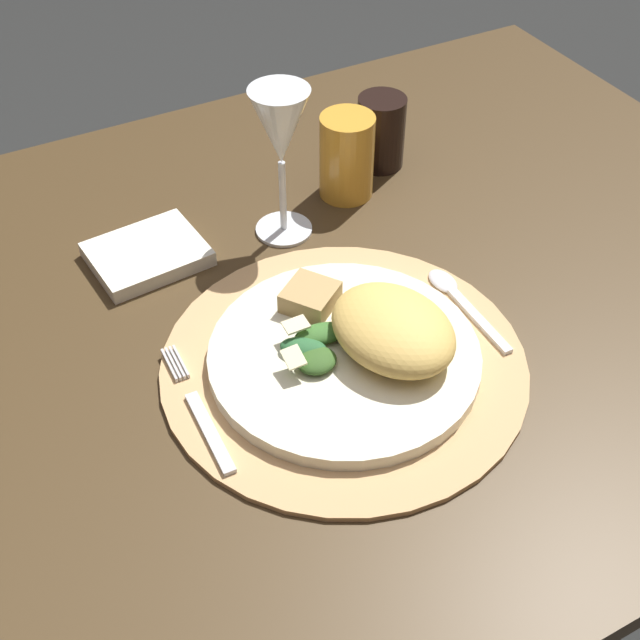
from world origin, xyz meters
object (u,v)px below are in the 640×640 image
at_px(spoon, 456,296).
at_px(wine_glass, 280,133).
at_px(dining_table, 349,360).
at_px(dark_tumbler, 381,132).
at_px(amber_tumbler, 347,156).
at_px(napkin, 147,254).
at_px(fork, 200,413).
at_px(dinner_plate, 344,356).

bearing_deg(spoon, wine_glass, 118.41).
xyz_separation_m(dining_table, dark_tumbler, (0.15, 0.19, 0.17)).
bearing_deg(amber_tumbler, wine_glass, -161.91).
distance_m(spoon, napkin, 0.34).
bearing_deg(dining_table, dark_tumbler, 51.91).
distance_m(napkin, amber_tumbler, 0.26).
xyz_separation_m(fork, wine_glass, (0.19, 0.22, 0.12)).
bearing_deg(napkin, wine_glass, -8.06).
height_order(dining_table, amber_tumbler, amber_tumbler).
distance_m(dining_table, amber_tumbler, 0.24).
bearing_deg(wine_glass, amber_tumbler, 18.09).
bearing_deg(dining_table, fork, -155.01).
height_order(napkin, amber_tumbler, amber_tumbler).
height_order(amber_tumbler, dark_tumbler, amber_tumbler).
height_order(fork, dark_tumbler, dark_tumbler).
relative_size(dinner_plate, fork, 1.58).
relative_size(spoon, wine_glass, 0.78).
xyz_separation_m(wine_glass, amber_tumbler, (0.10, 0.03, -0.08)).
bearing_deg(dark_tumbler, wine_glass, -157.80).
height_order(dining_table, dinner_plate, dinner_plate).
distance_m(dinner_plate, spoon, 0.15).
relative_size(wine_glass, dark_tumbler, 1.95).
height_order(dinner_plate, fork, dinner_plate).
bearing_deg(dark_tumbler, fork, -141.57).
distance_m(fork, dark_tumbler, 0.47).
xyz_separation_m(dinner_plate, napkin, (-0.11, 0.25, -0.00)).
xyz_separation_m(dinner_plate, dark_tumbler, (0.22, 0.29, 0.03)).
relative_size(amber_tumbler, dark_tumbler, 1.13).
xyz_separation_m(fork, spoon, (0.30, 0.02, 0.00)).
relative_size(fork, wine_glass, 0.93).
bearing_deg(dinner_plate, fork, 179.00).
distance_m(fork, amber_tumbler, 0.39).
xyz_separation_m(napkin, wine_glass, (0.16, -0.02, 0.12)).
relative_size(fork, napkin, 1.38).
height_order(wine_glass, amber_tumbler, wine_glass).
bearing_deg(napkin, amber_tumbler, 2.36).
xyz_separation_m(dining_table, amber_tumbler, (0.08, 0.15, 0.17)).
distance_m(fork, wine_glass, 0.32).
height_order(spoon, amber_tumbler, amber_tumbler).
bearing_deg(fork, napkin, 81.69).
distance_m(dining_table, dinner_plate, 0.18).
relative_size(spoon, napkin, 1.16).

